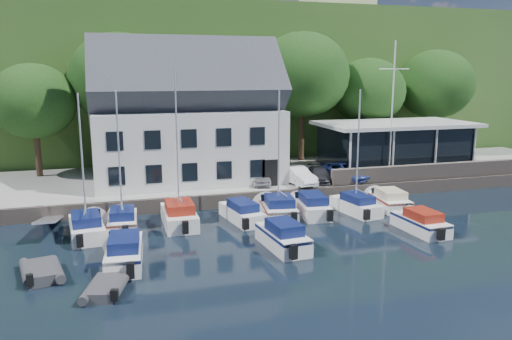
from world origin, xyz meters
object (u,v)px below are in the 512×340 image
object	(u,v)px
car_silver	(263,177)
boat_r2_4	(420,220)
boat_r2_0	(124,249)
boat_r2_2	(283,234)
harbor_building	(187,125)
car_dgrey	(319,174)
boat_r1_6	(358,152)
boat_r1_2	(177,150)
boat_r1_5	(311,204)
boat_r1_7	(389,198)
boat_r1_4	(279,149)
flagpole	(392,111)
boat_r1_3	(242,210)
boat_r1_0	(82,163)
dinghy_0	(41,270)
boat_r1_1	(119,161)
dinghy_1	(106,286)
car_blue	(345,170)
club_pavilion	(394,146)
car_white	(297,175)

from	to	relation	value
car_silver	boat_r2_4	world-z (taller)	car_silver
boat_r2_0	boat_r2_2	world-z (taller)	boat_r2_2
harbor_building	car_dgrey	xyz separation A→B (m)	(9.67, -3.42, -3.81)
boat_r1_6	boat_r2_4	size ratio (longest dim) A/B	1.48
boat_r1_2	boat_r1_5	size ratio (longest dim) A/B	1.50
boat_r1_7	boat_r1_4	bearing A→B (deg)	-173.27
flagpole	boat_r2_2	xyz separation A→B (m)	(-12.69, -10.46, -5.60)
boat_r1_3	boat_r1_0	bearing A→B (deg)	174.06
boat_r1_6	dinghy_0	world-z (taller)	boat_r1_6
boat_r1_3	dinghy_0	bearing A→B (deg)	-160.62
boat_r1_1	dinghy_1	world-z (taller)	boat_r1_1
boat_r1_5	dinghy_0	xyz separation A→B (m)	(-16.02, -6.19, -0.37)
boat_r1_2	boat_r2_2	bearing A→B (deg)	-49.15
harbor_building	car_silver	bearing A→B (deg)	-32.62
boat_r1_0	boat_r1_3	size ratio (longest dim) A/B	1.42
harbor_building	boat_r1_4	xyz separation A→B (m)	(4.50, -8.79, -0.81)
car_dgrey	car_blue	xyz separation A→B (m)	(2.26, 0.10, 0.16)
boat_r1_7	boat_r2_2	size ratio (longest dim) A/B	0.98
boat_r1_0	boat_r1_5	world-z (taller)	boat_r1_0
car_dgrey	boat_r1_5	size ratio (longest dim) A/B	0.60
boat_r1_1	boat_r1_7	xyz separation A→B (m)	(18.03, -0.03, -3.54)
harbor_building	dinghy_0	bearing A→B (deg)	-121.65
boat_r1_0	boat_r1_1	bearing A→B (deg)	12.09
boat_r1_1	boat_r1_4	size ratio (longest dim) A/B	0.93
boat_r1_6	dinghy_0	xyz separation A→B (m)	(-19.06, -5.68, -3.78)
boat_r2_0	club_pavilion	bearing A→B (deg)	35.04
car_blue	dinghy_0	distance (m)	24.06
boat_r1_7	harbor_building	bearing A→B (deg)	151.54
boat_r1_3	boat_r1_4	xyz separation A→B (m)	(2.46, 0.00, 3.86)
boat_r1_6	club_pavilion	bearing A→B (deg)	37.56
car_silver	boat_r2_4	distance (m)	12.54
flagpole	dinghy_1	size ratio (longest dim) A/B	3.90
boat_r1_5	boat_r1_1	bearing A→B (deg)	-173.39
car_dgrey	boat_r2_2	xyz separation A→B (m)	(-6.78, -10.86, -0.77)
boat_r1_6	boat_r2_2	world-z (taller)	boat_r1_6
car_silver	boat_r1_6	distance (m)	8.02
boat_r1_7	dinghy_0	size ratio (longest dim) A/B	1.89
flagpole	boat_r1_1	bearing A→B (deg)	-167.06
boat_r1_5	dinghy_1	bearing A→B (deg)	-139.43
car_silver	boat_r2_2	xyz separation A→B (m)	(-2.23, -11.01, -0.79)
car_white	boat_r1_1	world-z (taller)	boat_r1_1
car_blue	boat_r1_7	size ratio (longest dim) A/B	0.72
harbor_building	flagpole	size ratio (longest dim) A/B	1.34
boat_r1_1	boat_r1_7	bearing A→B (deg)	2.99
harbor_building	boat_r1_7	bearing A→B (deg)	-34.29
boat_r1_2	dinghy_1	bearing A→B (deg)	-115.42
boat_r1_1	dinghy_1	size ratio (longest dim) A/B	3.06
boat_r1_5	boat_r2_0	distance (m)	13.47
boat_r1_0	dinghy_0	world-z (taller)	boat_r1_0
boat_r2_4	dinghy_1	bearing A→B (deg)	-171.83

